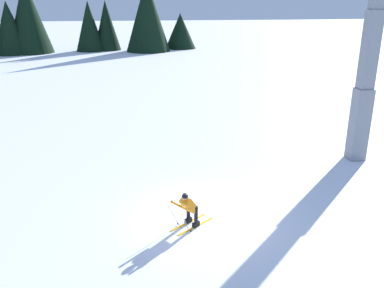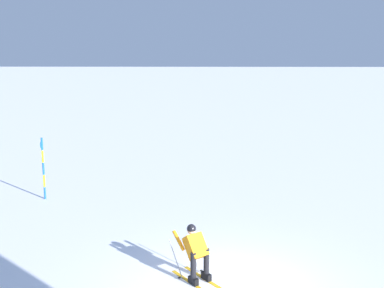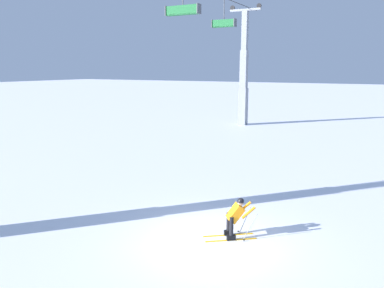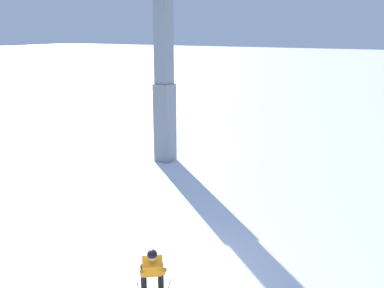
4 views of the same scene
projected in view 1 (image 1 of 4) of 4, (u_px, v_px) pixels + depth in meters
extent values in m
plane|color=white|center=(202.00, 215.00, 14.94)|extent=(260.00, 260.00, 0.00)
cube|color=yellow|center=(196.00, 226.00, 14.21)|extent=(1.07, 1.38, 0.01)
cube|color=black|center=(196.00, 224.00, 14.18)|extent=(0.26, 0.29, 0.16)
cylinder|color=black|center=(196.00, 214.00, 14.05)|extent=(0.13, 0.13, 0.60)
cube|color=yellow|center=(188.00, 222.00, 14.46)|extent=(1.07, 1.38, 0.01)
cube|color=black|center=(188.00, 220.00, 14.43)|extent=(0.26, 0.29, 0.16)
cylinder|color=black|center=(188.00, 211.00, 14.31)|extent=(0.13, 0.13, 0.60)
cube|color=orange|center=(189.00, 205.00, 13.95)|extent=(0.66, 0.68, 0.60)
sphere|color=beige|center=(185.00, 197.00, 13.73)|extent=(0.20, 0.20, 0.20)
sphere|color=black|center=(185.00, 196.00, 13.71)|extent=(0.22, 0.22, 0.22)
cylinder|color=orange|center=(186.00, 209.00, 13.53)|extent=(0.34, 0.41, 0.40)
cylinder|color=gray|center=(186.00, 224.00, 13.66)|extent=(0.40, 0.33, 1.01)
cylinder|color=black|center=(191.00, 231.00, 13.86)|extent=(0.07, 0.07, 0.01)
cylinder|color=orange|center=(176.00, 204.00, 13.84)|extent=(0.34, 0.41, 0.40)
cylinder|color=gray|center=(175.00, 218.00, 14.03)|extent=(0.21, 0.47, 1.01)
cylinder|color=black|center=(178.00, 224.00, 14.29)|extent=(0.07, 0.07, 0.01)
cube|color=gray|center=(359.00, 125.00, 19.61)|extent=(0.74, 0.74, 3.46)
cube|color=gray|center=(370.00, 50.00, 18.45)|extent=(0.62, 0.62, 3.46)
cone|color=black|center=(180.00, 31.00, 62.37)|extent=(4.63, 4.63, 5.14)
cone|color=black|center=(147.00, 15.00, 58.36)|extent=(6.28, 6.28, 9.91)
cone|color=black|center=(106.00, 25.00, 60.22)|extent=(3.92, 3.92, 6.99)
cone|color=black|center=(89.00, 26.00, 59.13)|extent=(4.09, 4.09, 6.97)
cone|color=black|center=(28.00, 16.00, 56.57)|extent=(6.12, 6.12, 9.98)
cone|color=black|center=(9.00, 28.00, 55.64)|extent=(4.81, 4.81, 6.99)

